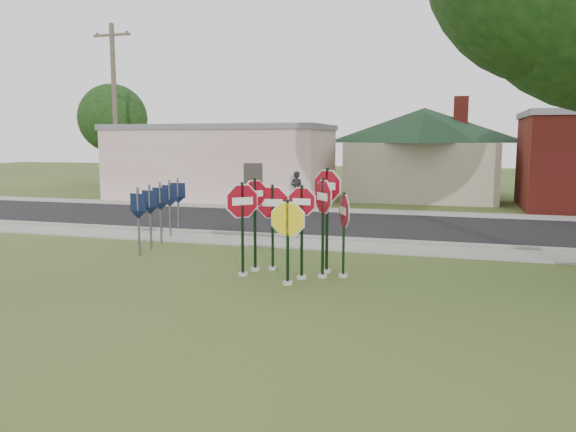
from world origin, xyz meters
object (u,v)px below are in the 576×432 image
(utility_pole_near, at_px, (115,110))
(stop_sign_yellow, at_px, (288,232))
(pedestrian, at_px, (297,190))
(stop_sign_left, at_px, (242,215))
(stop_sign_center, at_px, (302,221))

(utility_pole_near, bearing_deg, stop_sign_yellow, -46.10)
(stop_sign_yellow, xyz_separation_m, utility_pole_near, (-14.10, 14.65, 3.71))
(pedestrian, bearing_deg, stop_sign_left, 115.53)
(stop_sign_yellow, bearing_deg, utility_pole_near, 133.90)
(stop_sign_center, relative_size, stop_sign_left, 0.97)
(stop_sign_center, relative_size, pedestrian, 1.31)
(stop_sign_center, distance_m, stop_sign_left, 1.50)
(utility_pole_near, bearing_deg, stop_sign_center, -44.51)
(stop_sign_left, bearing_deg, stop_sign_center, 4.10)
(stop_sign_center, xyz_separation_m, stop_sign_yellow, (-0.17, -0.62, -0.18))
(stop_sign_center, relative_size, utility_pole_near, 0.25)
(pedestrian, bearing_deg, stop_sign_yellow, 120.42)
(stop_sign_left, xyz_separation_m, pedestrian, (-2.28, 13.22, -0.56))
(stop_sign_left, distance_m, pedestrian, 13.43)
(stop_sign_center, height_order, pedestrian, stop_sign_center)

